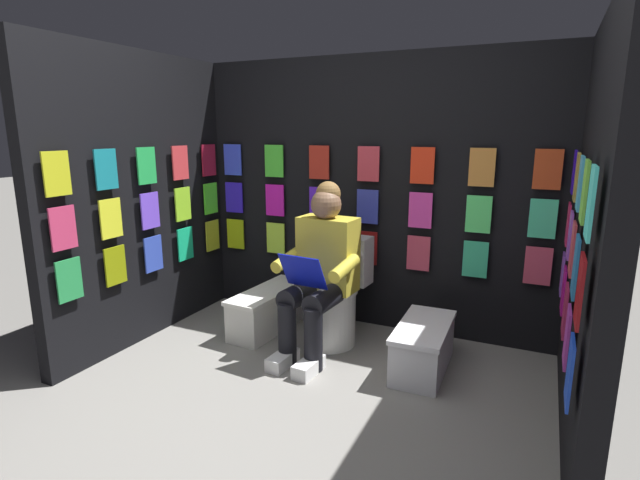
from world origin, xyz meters
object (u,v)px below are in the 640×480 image
object	(u,v)px
person_reading	(320,270)
comic_longbox_far	(423,347)
toilet	(334,298)
comic_longbox_near	(269,309)

from	to	relation	value
person_reading	comic_longbox_far	xyz separation A→B (m)	(-0.72, -0.04, -0.44)
toilet	person_reading	world-z (taller)	person_reading
toilet	comic_longbox_far	size ratio (longest dim) A/B	1.14
toilet	comic_longbox_near	distance (m)	0.57
comic_longbox_far	toilet	bearing A→B (deg)	-16.38
comic_longbox_near	comic_longbox_far	xyz separation A→B (m)	(-1.25, 0.15, -0.00)
person_reading	comic_longbox_near	world-z (taller)	person_reading
person_reading	comic_longbox_far	world-z (taller)	person_reading
toilet	comic_longbox_far	world-z (taller)	toilet
person_reading	comic_longbox_far	distance (m)	0.85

